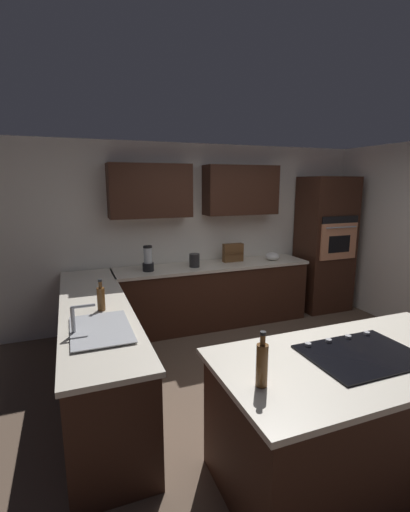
% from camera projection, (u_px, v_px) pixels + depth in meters
% --- Properties ---
extents(ground_plane, '(14.00, 14.00, 0.00)m').
position_uv_depth(ground_plane, '(283.00, 381.00, 3.77)').
color(ground_plane, brown).
extents(wall_back, '(6.00, 0.44, 2.60)m').
position_uv_depth(wall_back, '(207.00, 223.00, 5.32)').
color(wall_back, white).
rests_on(wall_back, ground).
extents(lower_cabinets_back, '(2.80, 0.60, 0.86)m').
position_uv_depth(lower_cabinets_back, '(213.00, 296.00, 5.22)').
color(lower_cabinets_back, '#381E14').
rests_on(lower_cabinets_back, ground).
extents(countertop_back, '(2.84, 0.64, 0.04)m').
position_uv_depth(countertop_back, '(213.00, 266.00, 5.13)').
color(countertop_back, silver).
rests_on(countertop_back, lower_cabinets_back).
extents(lower_cabinets_side, '(0.60, 2.90, 0.86)m').
position_uv_depth(lower_cabinets_side, '(97.00, 349.00, 3.55)').
color(lower_cabinets_side, '#381E14').
rests_on(lower_cabinets_side, ground).
extents(countertop_side, '(0.64, 2.94, 0.04)m').
position_uv_depth(countertop_side, '(95.00, 306.00, 3.46)').
color(countertop_side, silver).
rests_on(countertop_side, lower_cabinets_side).
extents(island_base, '(1.95, 0.93, 0.86)m').
position_uv_depth(island_base, '(356.00, 417.00, 2.52)').
color(island_base, '#381E14').
rests_on(island_base, ground).
extents(island_top, '(2.03, 1.01, 0.04)m').
position_uv_depth(island_top, '(362.00, 358.00, 2.43)').
color(island_top, silver).
rests_on(island_top, island_base).
extents(wall_oven, '(0.80, 0.66, 2.14)m').
position_uv_depth(wall_oven, '(325.00, 244.00, 5.77)').
color(wall_oven, '#381E14').
rests_on(wall_oven, ground).
extents(sink_unit, '(0.46, 0.70, 0.23)m').
position_uv_depth(sink_unit, '(100.00, 329.00, 2.83)').
color(sink_unit, '#515456').
rests_on(sink_unit, countertop_side).
extents(cooktop, '(0.76, 0.56, 0.03)m').
position_uv_depth(cooktop, '(361.00, 354.00, 2.43)').
color(cooktop, black).
rests_on(cooktop, island_top).
extents(blender, '(0.15, 0.15, 0.34)m').
position_uv_depth(blender, '(148.00, 260.00, 4.72)').
color(blender, black).
rests_on(blender, countertop_back).
extents(mixing_bowl, '(0.21, 0.21, 0.12)m').
position_uv_depth(mixing_bowl, '(272.00, 256.00, 5.41)').
color(mixing_bowl, white).
rests_on(mixing_bowl, countertop_back).
extents(spice_rack, '(0.30, 0.11, 0.27)m').
position_uv_depth(spice_rack, '(233.00, 253.00, 5.29)').
color(spice_rack, brown).
rests_on(spice_rack, countertop_back).
extents(kettle, '(0.14, 0.14, 0.19)m').
position_uv_depth(kettle, '(194.00, 260.00, 4.96)').
color(kettle, '#262628').
rests_on(kettle, countertop_back).
extents(dish_soap_bottle, '(0.07, 0.07, 0.29)m').
position_uv_depth(dish_soap_bottle, '(101.00, 298.00, 3.27)').
color(dish_soap_bottle, brown).
rests_on(dish_soap_bottle, countertop_side).
extents(oil_bottle, '(0.07, 0.07, 0.33)m').
position_uv_depth(oil_bottle, '(262.00, 364.00, 2.04)').
color(oil_bottle, brown).
rests_on(oil_bottle, island_top).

